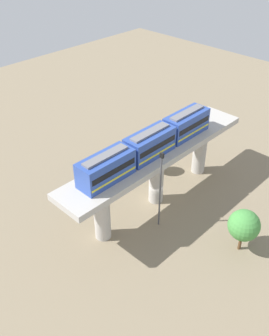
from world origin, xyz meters
The scene contains 8 objects.
ground_plane centered at (0.00, 0.00, 0.00)m, with size 120.00×120.00×0.00m, color #84755B.
viaduct centered at (0.00, 0.00, 5.94)m, with size 5.20×28.85×7.87m.
train centered at (0.00, -1.47, 9.40)m, with size 2.64×20.50×3.24m.
parked_car_orange centered at (-11.01, 5.57, 0.74)m, with size 1.91×4.25×1.76m.
parked_car_blue centered at (-8.94, -3.88, 0.74)m, with size 2.47×4.44×1.76m.
tree_near_viaduct centered at (-4.80, 4.10, 3.48)m, with size 2.49×2.49×4.77m.
tree_mid_lot centered at (12.72, 0.14, 3.65)m, with size 3.58×3.58×5.46m.
signal_post centered at (3.40, -3.27, 5.76)m, with size 0.44×0.28×10.47m.
Camera 1 is at (25.42, -30.17, 32.77)m, focal length 40.71 mm.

